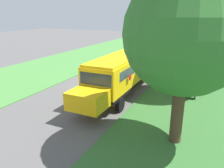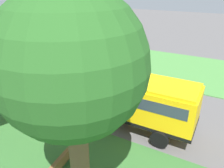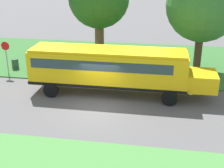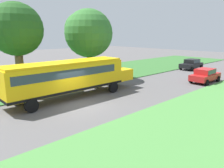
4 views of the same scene
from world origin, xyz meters
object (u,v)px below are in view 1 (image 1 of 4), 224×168
oak_tree_beside_bus (207,21)px  park_bench (185,93)px  trash_bin (185,68)px  oak_tree_roadside_mid (191,31)px  stop_sign (173,56)px  school_bus (125,69)px

oak_tree_beside_bus → park_bench: bearing=64.8°
park_bench → trash_bin: bearing=-81.9°
oak_tree_roadside_mid → stop_sign: (3.19, -14.79, -3.82)m
school_bus → oak_tree_roadside_mid: bearing=132.4°
oak_tree_roadside_mid → stop_sign: bearing=-77.8°
stop_sign → trash_bin: size_ratio=3.04×
school_bus → park_bench: (-4.88, -0.40, -1.45)m
oak_tree_beside_bus → park_bench: (0.81, 1.72, -5.27)m
school_bus → park_bench: school_bus is taller
park_bench → trash_bin: park_bench is taller
oak_tree_roadside_mid → trash_bin: bearing=-83.2°
school_bus → stop_sign: size_ratio=4.53×
oak_tree_beside_bus → trash_bin: bearing=-73.4°
school_bus → oak_tree_roadside_mid: size_ratio=1.51×
trash_bin → park_bench: bearing=98.1°
oak_tree_roadside_mid → park_bench: size_ratio=5.03×
trash_bin → oak_tree_roadside_mid: bearing=96.8°
oak_tree_beside_bus → stop_sign: size_ratio=3.03×
school_bus → trash_bin: 9.73m
oak_tree_roadside_mid → oak_tree_beside_bus: bearing=-91.6°
park_bench → trash_bin: size_ratio=1.82×
school_bus → park_bench: bearing=-175.4°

